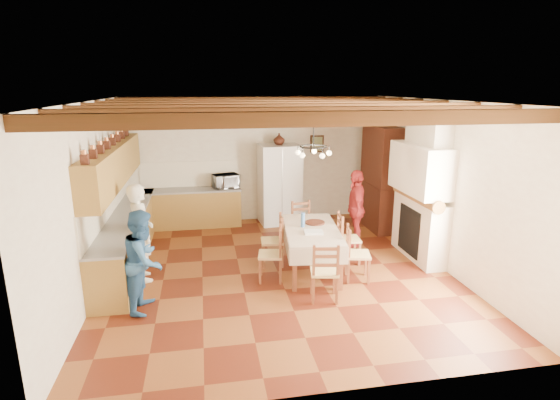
# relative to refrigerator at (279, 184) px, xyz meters

# --- Properties ---
(floor) EXTENTS (6.00, 6.50, 0.02)m
(floor) POSITION_rel_refrigerator_xyz_m (-0.55, -2.89, -0.96)
(floor) COLOR #511B0D
(floor) RESTS_ON ground
(ceiling) EXTENTS (6.00, 6.50, 0.02)m
(ceiling) POSITION_rel_refrigerator_xyz_m (-0.55, -2.89, 2.06)
(ceiling) COLOR white
(ceiling) RESTS_ON ground
(wall_back) EXTENTS (6.00, 0.02, 3.00)m
(wall_back) POSITION_rel_refrigerator_xyz_m (-0.55, 0.37, 0.55)
(wall_back) COLOR beige
(wall_back) RESTS_ON ground
(wall_front) EXTENTS (6.00, 0.02, 3.00)m
(wall_front) POSITION_rel_refrigerator_xyz_m (-0.55, -6.15, 0.55)
(wall_front) COLOR beige
(wall_front) RESTS_ON ground
(wall_left) EXTENTS (0.02, 6.50, 3.00)m
(wall_left) POSITION_rel_refrigerator_xyz_m (-3.56, -2.89, 0.55)
(wall_left) COLOR beige
(wall_left) RESTS_ON ground
(wall_right) EXTENTS (0.02, 6.50, 3.00)m
(wall_right) POSITION_rel_refrigerator_xyz_m (2.46, -2.89, 0.55)
(wall_right) COLOR beige
(wall_right) RESTS_ON ground
(ceiling_beams) EXTENTS (6.00, 6.30, 0.16)m
(ceiling_beams) POSITION_rel_refrigerator_xyz_m (-0.55, -2.89, 1.96)
(ceiling_beams) COLOR #37220C
(ceiling_beams) RESTS_ON ground
(lower_cabinets_left) EXTENTS (0.60, 4.30, 0.86)m
(lower_cabinets_left) POSITION_rel_refrigerator_xyz_m (-3.25, -1.84, -0.52)
(lower_cabinets_left) COLOR brown
(lower_cabinets_left) RESTS_ON ground
(lower_cabinets_back) EXTENTS (2.30, 0.60, 0.86)m
(lower_cabinets_back) POSITION_rel_refrigerator_xyz_m (-2.10, 0.06, -0.52)
(lower_cabinets_back) COLOR brown
(lower_cabinets_back) RESTS_ON ground
(countertop_left) EXTENTS (0.62, 4.30, 0.04)m
(countertop_left) POSITION_rel_refrigerator_xyz_m (-3.25, -1.84, -0.07)
(countertop_left) COLOR gray
(countertop_left) RESTS_ON lower_cabinets_left
(countertop_back) EXTENTS (2.34, 0.62, 0.04)m
(countertop_back) POSITION_rel_refrigerator_xyz_m (-2.10, 0.06, -0.07)
(countertop_back) COLOR gray
(countertop_back) RESTS_ON lower_cabinets_back
(backsplash_left) EXTENTS (0.03, 4.30, 0.60)m
(backsplash_left) POSITION_rel_refrigerator_xyz_m (-3.54, -1.84, 0.25)
(backsplash_left) COLOR white
(backsplash_left) RESTS_ON ground
(backsplash_back) EXTENTS (2.30, 0.03, 0.60)m
(backsplash_back) POSITION_rel_refrigerator_xyz_m (-2.10, 0.34, 0.25)
(backsplash_back) COLOR white
(backsplash_back) RESTS_ON ground
(upper_cabinets) EXTENTS (0.35, 4.20, 0.70)m
(upper_cabinets) POSITION_rel_refrigerator_xyz_m (-3.38, -1.84, 0.90)
(upper_cabinets) COLOR brown
(upper_cabinets) RESTS_ON ground
(fireplace) EXTENTS (0.56, 1.60, 2.80)m
(fireplace) POSITION_rel_refrigerator_xyz_m (2.17, -2.69, 0.45)
(fireplace) COLOR #F0E2C9
(fireplace) RESTS_ON ground
(wall_picture) EXTENTS (0.34, 0.03, 0.42)m
(wall_picture) POSITION_rel_refrigerator_xyz_m (1.00, 0.34, 0.90)
(wall_picture) COLOR black
(wall_picture) RESTS_ON ground
(refrigerator) EXTENTS (1.00, 0.85, 1.89)m
(refrigerator) POSITION_rel_refrigerator_xyz_m (0.00, 0.00, 0.00)
(refrigerator) COLOR white
(refrigerator) RESTS_ON floor
(hutch) EXTENTS (0.57, 1.32, 2.37)m
(hutch) POSITION_rel_refrigerator_xyz_m (2.20, -0.83, 0.24)
(hutch) COLOR #36180E
(hutch) RESTS_ON floor
(dining_table) EXTENTS (1.13, 1.91, 0.80)m
(dining_table) POSITION_rel_refrigerator_xyz_m (0.06, -2.94, -0.24)
(dining_table) COLOR beige
(dining_table) RESTS_ON floor
(chandelier) EXTENTS (0.47, 0.47, 0.03)m
(chandelier) POSITION_rel_refrigerator_xyz_m (0.06, -2.94, 1.30)
(chandelier) COLOR black
(chandelier) RESTS_ON ground
(chair_left_near) EXTENTS (0.47, 0.49, 0.96)m
(chair_left_near) POSITION_rel_refrigerator_xyz_m (-0.72, -3.20, -0.47)
(chair_left_near) COLOR brown
(chair_left_near) RESTS_ON floor
(chair_left_far) EXTENTS (0.43, 0.45, 0.96)m
(chair_left_far) POSITION_rel_refrigerator_xyz_m (-0.59, -2.55, -0.47)
(chair_left_far) COLOR brown
(chair_left_far) RESTS_ON floor
(chair_right_near) EXTENTS (0.48, 0.50, 0.96)m
(chair_right_near) POSITION_rel_refrigerator_xyz_m (0.74, -3.46, -0.47)
(chair_right_near) COLOR brown
(chair_right_near) RESTS_ON floor
(chair_right_far) EXTENTS (0.44, 0.45, 0.96)m
(chair_right_far) POSITION_rel_refrigerator_xyz_m (0.84, -2.69, -0.47)
(chair_right_far) COLOR brown
(chair_right_far) RESTS_ON floor
(chair_end_near) EXTENTS (0.48, 0.47, 0.96)m
(chair_end_near) POSITION_rel_refrigerator_xyz_m (-0.01, -4.04, -0.47)
(chair_end_near) COLOR brown
(chair_end_near) RESTS_ON floor
(chair_end_far) EXTENTS (0.45, 0.43, 0.96)m
(chair_end_far) POSITION_rel_refrigerator_xyz_m (0.16, -1.82, -0.47)
(chair_end_far) COLOR brown
(chair_end_far) RESTS_ON floor
(person_man) EXTENTS (0.58, 0.71, 1.69)m
(person_man) POSITION_rel_refrigerator_xyz_m (-2.86, -2.78, -0.10)
(person_man) COLOR white
(person_man) RESTS_ON floor
(person_woman_blue) EXTENTS (0.70, 0.83, 1.53)m
(person_woman_blue) POSITION_rel_refrigerator_xyz_m (-2.70, -3.84, -0.18)
(person_woman_blue) COLOR #2B5788
(person_woman_blue) RESTS_ON floor
(person_woman_red) EXTENTS (0.60, 1.00, 1.60)m
(person_woman_red) POSITION_rel_refrigerator_xyz_m (1.27, -1.83, -0.15)
(person_woman_red) COLOR #B82B2D
(person_woman_red) RESTS_ON floor
(microwave) EXTENTS (0.67, 0.55, 0.32)m
(microwave) POSITION_rel_refrigerator_xyz_m (-1.27, 0.06, 0.11)
(microwave) COLOR silver
(microwave) RESTS_ON countertop_back
(fridge_vase) EXTENTS (0.27, 0.27, 0.27)m
(fridge_vase) POSITION_rel_refrigerator_xyz_m (-0.01, 0.00, 1.08)
(fridge_vase) COLOR #36180E
(fridge_vase) RESTS_ON refrigerator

